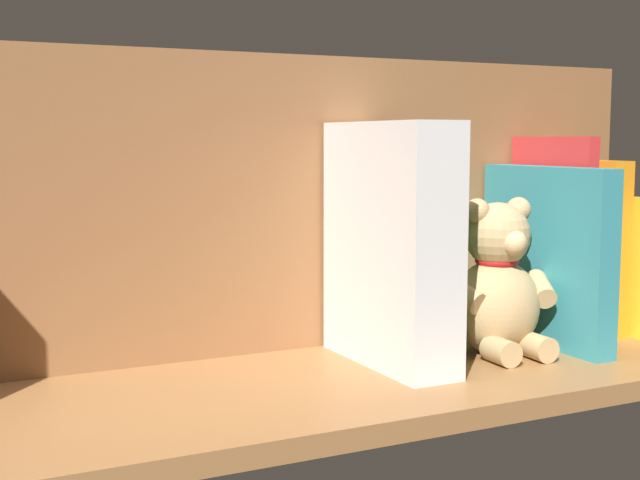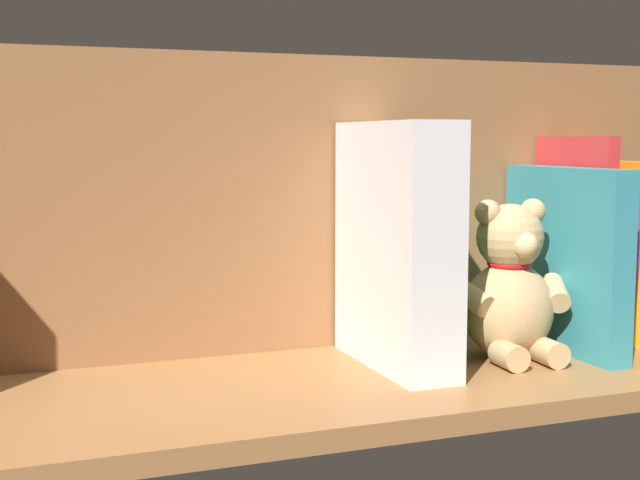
% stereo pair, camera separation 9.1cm
% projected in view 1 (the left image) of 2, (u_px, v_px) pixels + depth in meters
% --- Properties ---
extents(ground_plane, '(1.04, 0.32, 0.02)m').
position_uv_depth(ground_plane, '(320.00, 388.00, 0.93)').
color(ground_plane, '#9E6B3D').
extents(shelf_back_panel, '(1.04, 0.02, 0.35)m').
position_uv_depth(shelf_back_panel, '(268.00, 205.00, 1.03)').
color(shelf_back_panel, brown).
rests_on(shelf_back_panel, ground_plane).
extents(book_0, '(0.01, 0.18, 0.18)m').
position_uv_depth(book_0, '(615.00, 264.00, 1.15)').
color(book_0, yellow).
rests_on(book_0, ground_plane).
extents(book_1, '(0.03, 0.13, 0.22)m').
position_uv_depth(book_1, '(584.00, 246.00, 1.15)').
color(book_1, orange).
rests_on(book_1, ground_plane).
extents(book_2, '(0.03, 0.15, 0.20)m').
position_uv_depth(book_2, '(566.00, 257.00, 1.13)').
color(book_2, purple).
rests_on(book_2, ground_plane).
extents(book_3, '(0.03, 0.14, 0.25)m').
position_uv_depth(book_3, '(548.00, 237.00, 1.12)').
color(book_3, red).
rests_on(book_3, ground_plane).
extents(book_4, '(0.03, 0.21, 0.22)m').
position_uv_depth(book_4, '(546.00, 256.00, 1.08)').
color(book_4, teal).
rests_on(book_4, ground_plane).
extents(teddy_bear, '(0.15, 0.12, 0.18)m').
position_uv_depth(teddy_bear, '(498.00, 286.00, 1.03)').
color(teddy_bear, tan).
rests_on(teddy_bear, ground_plane).
extents(book_5, '(0.02, 0.14, 0.18)m').
position_uv_depth(book_5, '(413.00, 276.00, 1.04)').
color(book_5, green).
rests_on(book_5, ground_plane).
extents(dictionary_thick_white, '(0.06, 0.20, 0.27)m').
position_uv_depth(dictionary_thick_white, '(390.00, 244.00, 0.98)').
color(dictionary_thick_white, white).
rests_on(dictionary_thick_white, ground_plane).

